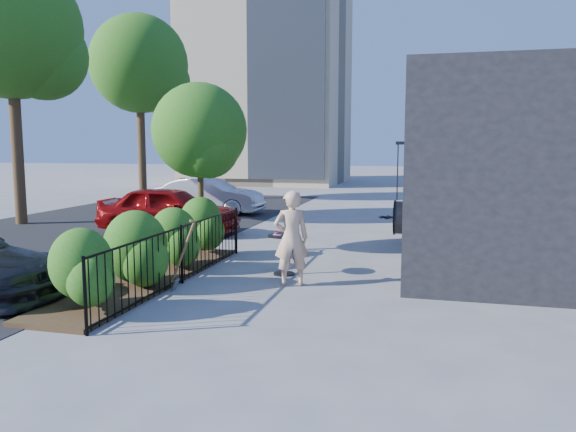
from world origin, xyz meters
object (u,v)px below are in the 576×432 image
(street_tree_near, at_px, (11,37))
(woman, at_px, (291,238))
(cafe_table, at_px, (284,247))
(car_red, at_px, (170,210))
(shovel, at_px, (182,259))
(street_tree_far, at_px, (140,70))
(car_silver, at_px, (209,196))
(patio_tree, at_px, (202,136))

(street_tree_near, distance_m, woman, 12.88)
(cafe_table, relative_size, car_red, 0.21)
(woman, distance_m, shovel, 2.00)
(woman, relative_size, shovel, 1.33)
(street_tree_far, xyz_separation_m, woman, (10.44, -13.59, -5.04))
(street_tree_far, relative_size, woman, 4.73)
(car_red, xyz_separation_m, car_silver, (-0.75, 4.74, -0.03))
(shovel, bearing_deg, patio_tree, 106.65)
(cafe_table, xyz_separation_m, car_silver, (-5.27, 8.89, 0.12))
(patio_tree, relative_size, cafe_table, 4.63)
(car_silver, bearing_deg, cafe_table, -149.88)
(street_tree_far, xyz_separation_m, car_silver, (4.82, -3.90, -5.25))
(shovel, relative_size, car_silver, 0.32)
(shovel, bearing_deg, car_red, 118.02)
(car_red, relative_size, car_silver, 1.01)
(street_tree_far, height_order, shovel, street_tree_far)
(patio_tree, relative_size, car_silver, 0.97)
(street_tree_far, relative_size, shovel, 6.31)
(patio_tree, bearing_deg, street_tree_near, 157.43)
(street_tree_far, distance_m, cafe_table, 17.15)
(cafe_table, relative_size, shovel, 0.65)
(patio_tree, height_order, cafe_table, patio_tree)
(car_silver, bearing_deg, car_red, -171.55)
(street_tree_near, height_order, cafe_table, street_tree_near)
(street_tree_near, bearing_deg, shovel, -36.76)
(street_tree_near, xyz_separation_m, shovel, (8.68, -6.48, -5.34))
(cafe_table, bearing_deg, woman, -66.34)
(street_tree_far, relative_size, car_silver, 2.03)
(street_tree_far, bearing_deg, car_silver, -38.95)
(patio_tree, xyz_separation_m, shovel, (0.98, -3.28, -2.19))
(street_tree_near, relative_size, cafe_table, 9.73)
(shovel, relative_size, car_red, 0.32)
(cafe_table, bearing_deg, shovel, -129.78)
(patio_tree, xyz_separation_m, cafe_table, (2.39, -1.59, -2.21))
(cafe_table, xyz_separation_m, shovel, (-1.41, -1.69, 0.02))
(shovel, xyz_separation_m, car_red, (-3.11, 5.85, 0.12))
(cafe_table, xyz_separation_m, woman, (0.35, -0.80, 0.32))
(patio_tree, bearing_deg, woman, -41.10)
(patio_tree, bearing_deg, car_silver, 111.51)
(street_tree_near, bearing_deg, car_silver, 40.40)
(street_tree_far, bearing_deg, car_red, -57.18)
(cafe_table, relative_size, woman, 0.49)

